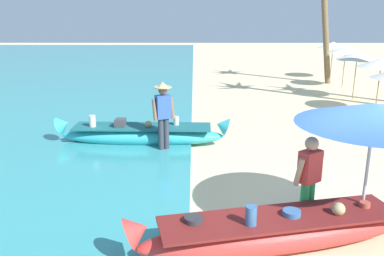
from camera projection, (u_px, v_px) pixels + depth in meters
ground_plane at (340, 222)px, 6.93m from camera, size 80.00×80.00×0.00m
boat_red_foreground at (279, 231)px, 6.07m from camera, size 4.62×1.69×0.84m
boat_cyan_midground at (142, 134)px, 10.80m from camera, size 4.64×0.89×0.84m
person_vendor_hatted at (163, 112)px, 10.02m from camera, size 0.58×0.44×1.81m
person_tourist_customer at (309, 177)px, 6.54m from camera, size 0.56×0.47×1.57m
patio_umbrella_large at (374, 115)px, 6.02m from camera, size 2.32×2.32×2.16m
parasol_row_1 at (381, 63)px, 13.92m from camera, size 1.60×1.60×1.91m
parasol_row_2 at (357, 56)px, 16.07m from camera, size 1.60×1.60×1.91m
parasol_row_3 at (346, 50)px, 18.68m from camera, size 1.60×1.60×1.91m
parasol_row_4 at (333, 45)px, 21.15m from camera, size 1.60×1.60×1.91m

